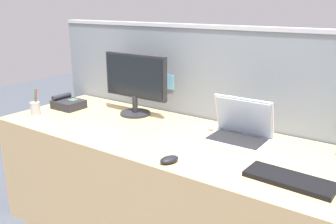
{
  "coord_description": "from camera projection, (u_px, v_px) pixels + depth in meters",
  "views": [
    {
      "loc": [
        1.14,
        -1.59,
        1.45
      ],
      "look_at": [
        0.0,
        0.05,
        0.84
      ],
      "focal_mm": 38.37,
      "sensor_mm": 36.0,
      "label": 1
    }
  ],
  "objects": [
    {
      "name": "desk",
      "position": [
        163.0,
        190.0,
        2.18
      ],
      "size": [
        2.15,
        0.77,
        0.72
      ],
      "primitive_type": "cube",
      "color": "tan",
      "rests_on": "ground_plane"
    },
    {
      "name": "cubicle_divider",
      "position": [
        200.0,
        124.0,
        2.43
      ],
      "size": [
        2.43,
        0.08,
        1.32
      ],
      "color": "gray",
      "rests_on": "ground_plane"
    },
    {
      "name": "desktop_monitor",
      "position": [
        135.0,
        81.0,
        2.38
      ],
      "size": [
        0.49,
        0.2,
        0.41
      ],
      "color": "#232328",
      "rests_on": "desk"
    },
    {
      "name": "laptop",
      "position": [
        239.0,
        131.0,
        1.95
      ],
      "size": [
        0.33,
        0.26,
        0.24
      ],
      "color": "silver",
      "rests_on": "desk"
    },
    {
      "name": "desk_phone",
      "position": [
        68.0,
        104.0,
        2.58
      ],
      "size": [
        0.2,
        0.17,
        0.1
      ],
      "color": "#232328",
      "rests_on": "desk"
    },
    {
      "name": "keyboard_main",
      "position": [
        290.0,
        180.0,
        1.51
      ],
      "size": [
        0.38,
        0.16,
        0.02
      ],
      "primitive_type": "cube",
      "rotation": [
        0.0,
        0.0,
        -0.05
      ],
      "color": "black",
      "rests_on": "desk"
    },
    {
      "name": "computer_mouse_right_hand",
      "position": [
        169.0,
        159.0,
        1.7
      ],
      "size": [
        0.09,
        0.11,
        0.03
      ],
      "primitive_type": "ellipsoid",
      "rotation": [
        0.0,
        0.0,
        -0.33
      ],
      "color": "black",
      "rests_on": "desk"
    },
    {
      "name": "pen_cup",
      "position": [
        35.0,
        108.0,
        2.42
      ],
      "size": [
        0.07,
        0.07,
        0.18
      ],
      "color": "#99999E",
      "rests_on": "desk"
    },
    {
      "name": "cell_phone_silver_slab",
      "position": [
        115.0,
        134.0,
        2.07
      ],
      "size": [
        0.12,
        0.16,
        0.01
      ],
      "primitive_type": "cube",
      "rotation": [
        0.0,
        0.0,
        0.41
      ],
      "color": "#B7BAC1",
      "rests_on": "desk"
    }
  ]
}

